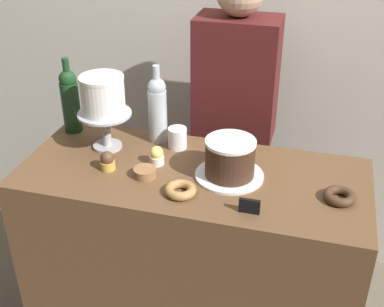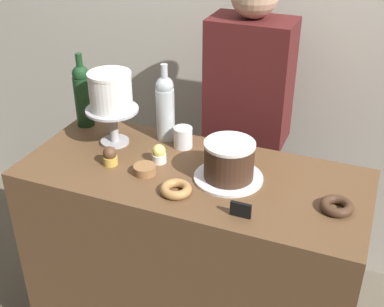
% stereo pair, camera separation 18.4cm
% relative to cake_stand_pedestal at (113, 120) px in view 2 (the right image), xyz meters
% --- Properties ---
extents(back_wall, '(6.00, 0.05, 2.60)m').
position_rel_cake_stand_pedestal_xyz_m(back_wall, '(0.38, 0.76, 0.25)').
color(back_wall, beige).
rests_on(back_wall, ground_plane).
extents(display_counter, '(1.30, 0.56, 0.95)m').
position_rel_cake_stand_pedestal_xyz_m(display_counter, '(0.38, -0.09, -0.58)').
color(display_counter, brown).
rests_on(display_counter, ground_plane).
extents(cake_stand_pedestal, '(0.21, 0.21, 0.15)m').
position_rel_cake_stand_pedestal_xyz_m(cake_stand_pedestal, '(0.00, 0.00, 0.00)').
color(cake_stand_pedestal, '#B2B2B7').
rests_on(cake_stand_pedestal, display_counter).
extents(white_layer_cake, '(0.17, 0.17, 0.15)m').
position_rel_cake_stand_pedestal_xyz_m(white_layer_cake, '(0.00, 0.00, 0.13)').
color(white_layer_cake, white).
rests_on(white_layer_cake, cake_stand_pedestal).
extents(silver_serving_platter, '(0.25, 0.25, 0.01)m').
position_rel_cake_stand_pedestal_xyz_m(silver_serving_platter, '(0.52, -0.09, -0.10)').
color(silver_serving_platter, white).
rests_on(silver_serving_platter, display_counter).
extents(chocolate_round_cake, '(0.18, 0.18, 0.14)m').
position_rel_cake_stand_pedestal_xyz_m(chocolate_round_cake, '(0.52, -0.09, -0.02)').
color(chocolate_round_cake, '#3D2619').
rests_on(chocolate_round_cake, silver_serving_platter).
extents(wine_bottle_green, '(0.08, 0.08, 0.33)m').
position_rel_cake_stand_pedestal_xyz_m(wine_bottle_green, '(-0.20, 0.10, 0.04)').
color(wine_bottle_green, '#193D1E').
rests_on(wine_bottle_green, display_counter).
extents(wine_bottle_clear, '(0.08, 0.08, 0.33)m').
position_rel_cake_stand_pedestal_xyz_m(wine_bottle_clear, '(0.18, 0.11, 0.04)').
color(wine_bottle_clear, '#B2BCC1').
rests_on(wine_bottle_clear, display_counter).
extents(cupcake_lemon, '(0.06, 0.06, 0.07)m').
position_rel_cake_stand_pedestal_xyz_m(cupcake_lemon, '(0.24, -0.07, -0.07)').
color(cupcake_lemon, white).
rests_on(cupcake_lemon, display_counter).
extents(cupcake_chocolate, '(0.06, 0.06, 0.07)m').
position_rel_cake_stand_pedestal_xyz_m(cupcake_chocolate, '(0.07, -0.16, -0.07)').
color(cupcake_chocolate, gold).
rests_on(cupcake_chocolate, display_counter).
extents(donut_chocolate, '(0.11, 0.11, 0.03)m').
position_rel_cake_stand_pedestal_xyz_m(donut_chocolate, '(0.91, -0.13, -0.09)').
color(donut_chocolate, '#472D1E').
rests_on(donut_chocolate, display_counter).
extents(donut_maple, '(0.11, 0.11, 0.03)m').
position_rel_cake_stand_pedestal_xyz_m(donut_maple, '(0.39, -0.24, -0.09)').
color(donut_maple, '#B27F47').
rests_on(donut_maple, display_counter).
extents(cookie_stack, '(0.08, 0.08, 0.03)m').
position_rel_cake_stand_pedestal_xyz_m(cookie_stack, '(0.22, -0.17, -0.09)').
color(cookie_stack, olive).
rests_on(cookie_stack, display_counter).
extents(price_sign_chalkboard, '(0.07, 0.01, 0.05)m').
position_rel_cake_stand_pedestal_xyz_m(price_sign_chalkboard, '(0.63, -0.29, -0.08)').
color(price_sign_chalkboard, black).
rests_on(price_sign_chalkboard, display_counter).
extents(coffee_cup_ceramic, '(0.08, 0.08, 0.09)m').
position_rel_cake_stand_pedestal_xyz_m(coffee_cup_ceramic, '(0.27, 0.08, -0.06)').
color(coffee_cup_ceramic, white).
rests_on(coffee_cup_ceramic, display_counter).
extents(barista_figure, '(0.36, 0.22, 1.60)m').
position_rel_cake_stand_pedestal_xyz_m(barista_figure, '(0.44, 0.44, -0.21)').
color(barista_figure, black).
rests_on(barista_figure, ground_plane).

